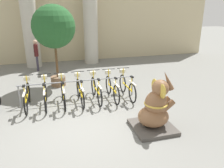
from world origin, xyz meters
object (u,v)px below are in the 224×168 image
Objects in this scene: bicycle_2 at (63,93)px; bicycle_5 at (112,88)px; person_pedestrian at (36,53)px; potted_tree at (54,28)px; bicycle_3 at (80,91)px; bicycle_4 at (96,89)px; bicycle_1 at (45,94)px; elephant_statue at (155,110)px; bicycle_6 at (127,86)px; bicycle_0 at (27,96)px.

bicycle_2 and bicycle_5 have the same top height.
bicycle_5 is 1.09× the size of person_pedestrian.
bicycle_2 is 0.54× the size of potted_tree.
potted_tree is at bearing 92.23° from bicycle_2.
bicycle_3 is 1.00× the size of bicycle_5.
bicycle_4 is at bearing 4.45° from bicycle_3.
bicycle_1 and bicycle_3 have the same top height.
elephant_statue is at bearing -61.75° from potted_tree.
elephant_statue is at bearing -39.69° from bicycle_1.
bicycle_1 is 1.00× the size of bicycle_2.
person_pedestrian is (-3.36, 4.73, 0.56)m from bicycle_6.
bicycle_6 is 0.54× the size of potted_tree.
bicycle_5 and bicycle_6 have the same top height.
potted_tree reaches higher than elephant_statue.
elephant_statue is (0.54, -2.41, 0.15)m from bicycle_5.
potted_tree is at bearing -71.05° from person_pedestrian.
bicycle_6 is at bearing 0.45° from bicycle_1.
bicycle_2 is at bearing -179.01° from bicycle_5.
bicycle_1 is at bearing -2.70° from bicycle_0.
bicycle_0 is at bearing 179.77° from bicycle_5.
bicycle_2 is 1.76m from bicycle_5.
bicycle_2 is at bearing -177.73° from bicycle_4.
bicycle_4 is 0.59m from bicycle_5.
elephant_statue is 7.88m from person_pedestrian.
person_pedestrian is at bearing 108.95° from potted_tree.
bicycle_2 is (0.59, -0.01, 0.00)m from bicycle_1.
bicycle_3 is at bearing 0.10° from bicycle_2.
bicycle_0 is 3.52m from bicycle_6.
elephant_statue reaches higher than bicycle_6.
potted_tree is at bearing 140.42° from bicycle_6.
bicycle_1 is at bearing 179.35° from bicycle_3.
bicycle_3 is 1.00× the size of bicycle_6.
elephant_statue reaches higher than bicycle_1.
bicycle_5 is 3.38m from potted_tree.
bicycle_0 and bicycle_1 have the same top height.
bicycle_1 is 0.54× the size of potted_tree.
bicycle_2 is 2.35m from bicycle_6.
bicycle_2 is 4.90m from person_pedestrian.
person_pedestrian is at bearing 108.58° from bicycle_3.
potted_tree is (0.93, -2.72, 1.43)m from person_pedestrian.
bicycle_0 is 1.00× the size of bicycle_2.
elephant_statue is at bearing -77.46° from bicycle_5.
potted_tree reaches higher than bicycle_1.
potted_tree reaches higher than bicycle_3.
bicycle_4 is (1.76, 0.03, 0.00)m from bicycle_1.
bicycle_3 is at bearing -0.65° from bicycle_1.
bicycle_1 is 1.00× the size of bicycle_5.
bicycle_3 is at bearing -1.34° from bicycle_0.
bicycle_2 is 1.08× the size of elephant_statue.
bicycle_4 is at bearing 0.11° from bicycle_0.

